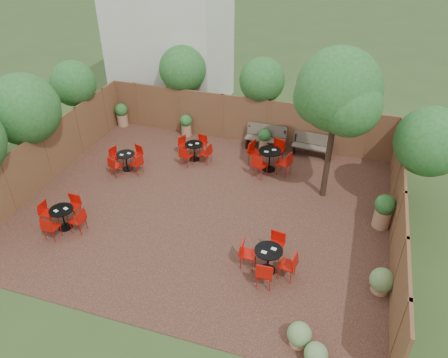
% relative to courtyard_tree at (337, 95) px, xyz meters
% --- Properties ---
extents(ground, '(80.00, 80.00, 0.00)m').
position_rel_courtyard_tree_xyz_m(ground, '(-3.68, -2.01, -3.77)').
color(ground, '#354F23').
rests_on(ground, ground).
extents(courtyard_paving, '(12.00, 10.00, 0.02)m').
position_rel_courtyard_tree_xyz_m(courtyard_paving, '(-3.68, -2.01, -3.76)').
color(courtyard_paving, '#331A15').
rests_on(courtyard_paving, ground).
extents(fence_back, '(12.00, 0.08, 2.00)m').
position_rel_courtyard_tree_xyz_m(fence_back, '(-3.68, 2.99, -2.77)').
color(fence_back, brown).
rests_on(fence_back, ground).
extents(fence_left, '(0.08, 10.00, 2.00)m').
position_rel_courtyard_tree_xyz_m(fence_left, '(-9.68, -2.01, -2.77)').
color(fence_left, brown).
rests_on(fence_left, ground).
extents(fence_right, '(0.08, 10.00, 2.00)m').
position_rel_courtyard_tree_xyz_m(fence_right, '(2.32, -2.01, -2.77)').
color(fence_right, brown).
rests_on(fence_right, ground).
extents(neighbour_building, '(5.00, 4.00, 8.00)m').
position_rel_courtyard_tree_xyz_m(neighbour_building, '(-8.18, 5.99, 0.23)').
color(neighbour_building, beige).
rests_on(neighbour_building, ground).
extents(overhang_foliage, '(15.62, 10.46, 2.48)m').
position_rel_courtyard_tree_xyz_m(overhang_foliage, '(-6.26, -0.26, -1.11)').
color(overhang_foliage, '#1F5B1D').
rests_on(overhang_foliage, ground).
extents(courtyard_tree, '(2.78, 2.68, 5.23)m').
position_rel_courtyard_tree_xyz_m(courtyard_tree, '(0.00, 0.00, 0.00)').
color(courtyard_tree, black).
rests_on(courtyard_tree, courtyard_paving).
extents(park_bench_left, '(1.64, 0.54, 1.01)m').
position_rel_courtyard_tree_xyz_m(park_bench_left, '(-2.68, 2.62, -3.23)').
color(park_bench_left, brown).
rests_on(park_bench_left, courtyard_paving).
extents(park_bench_right, '(1.51, 0.57, 0.92)m').
position_rel_courtyard_tree_xyz_m(park_bench_right, '(-0.82, 2.62, -3.28)').
color(park_bench_right, brown).
rests_on(park_bench_right, courtyard_paving).
extents(bistro_tables, '(8.08, 6.98, 0.96)m').
position_rel_courtyard_tree_xyz_m(bistro_tables, '(-4.20, -1.37, -3.31)').
color(bistro_tables, black).
rests_on(bistro_tables, courtyard_paving).
extents(planters, '(11.91, 4.45, 1.17)m').
position_rel_courtyard_tree_xyz_m(planters, '(-3.42, 1.26, -3.18)').
color(planters, '#9E724F').
rests_on(planters, courtyard_paving).
extents(low_shrubs, '(2.42, 3.30, 0.72)m').
position_rel_courtyard_tree_xyz_m(low_shrubs, '(1.14, -5.33, -3.43)').
color(low_shrubs, '#9E724F').
rests_on(low_shrubs, courtyard_paving).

